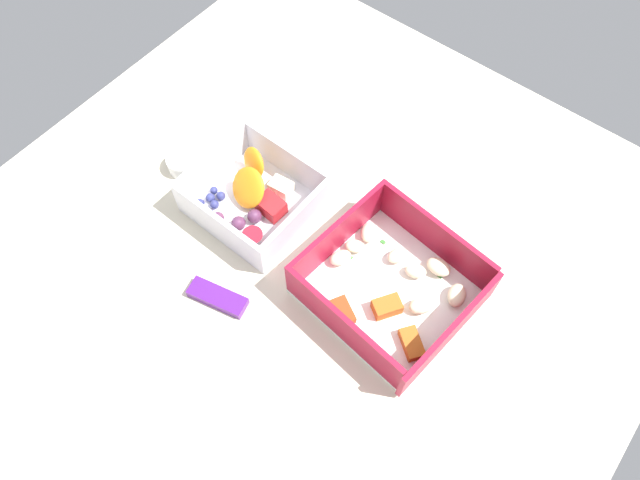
{
  "coord_description": "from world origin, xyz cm",
  "views": [
    {
      "loc": [
        -21.69,
        25.41,
        64.51
      ],
      "look_at": [
        -0.77,
        -0.99,
        4.0
      ],
      "focal_mm": 32.63,
      "sensor_mm": 36.0,
      "label": 1
    }
  ],
  "objects": [
    {
      "name": "pasta_container",
      "position": [
        -10.92,
        -1.45,
        3.97
      ],
      "size": [
        19.09,
        18.09,
        6.29
      ],
      "rotation": [
        0.0,
        0.0,
        -0.1
      ],
      "color": "white",
      "rests_on": "table_surface"
    },
    {
      "name": "fruit_bowl",
      "position": [
        9.44,
        -0.66,
        4.04
      ],
      "size": [
        14.55,
        13.33,
        5.65
      ],
      "rotation": [
        0.0,
        0.0,
        -0.01
      ],
      "color": "white",
      "rests_on": "table_surface"
    },
    {
      "name": "paper_cup_liner",
      "position": [
        20.72,
        0.73,
        3.1
      ],
      "size": [
        4.05,
        4.05,
        2.19
      ],
      "primitive_type": "cylinder",
      "color": "white",
      "rests_on": "table_surface"
    },
    {
      "name": "table_surface",
      "position": [
        0.0,
        0.0,
        1.0
      ],
      "size": [
        80.0,
        80.0,
        2.0
      ],
      "primitive_type": "cube",
      "color": "beige",
      "rests_on": "ground"
    },
    {
      "name": "candy_bar",
      "position": [
        4.28,
        11.71,
        2.6
      ],
      "size": [
        7.37,
        3.95,
        1.2
      ],
      "primitive_type": "cube",
      "rotation": [
        0.0,
        0.0,
        0.23
      ],
      "color": "#51197A",
      "rests_on": "table_surface"
    }
  ]
}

